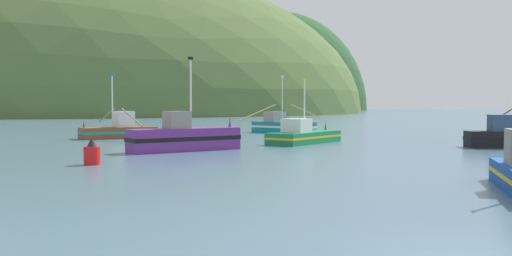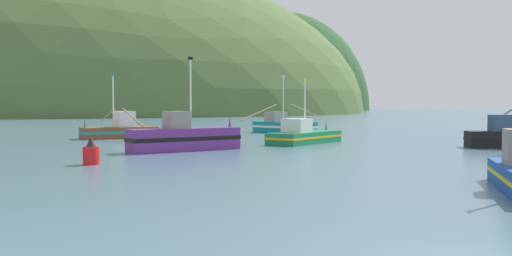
{
  "view_description": "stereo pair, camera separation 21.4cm",
  "coord_description": "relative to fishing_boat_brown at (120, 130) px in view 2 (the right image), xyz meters",
  "views": [
    {
      "loc": [
        -6.27,
        -9.08,
        3.11
      ],
      "look_at": [
        1.62,
        27.99,
        1.4
      ],
      "focal_mm": 37.86,
      "sensor_mm": 36.0,
      "label": 1
    },
    {
      "loc": [
        -6.06,
        -9.12,
        3.11
      ],
      "look_at": [
        1.62,
        27.99,
        1.4
      ],
      "focal_mm": 37.86,
      "sensor_mm": 36.0,
      "label": 2
    }
  ],
  "objects": [
    {
      "name": "hill_mid_left",
      "position": [
        -19.79,
        145.67,
        -0.73
      ],
      "size": [
        199.23,
        159.38,
        102.07
      ],
      "primitive_type": "ellipsoid",
      "color": "#516B38",
      "rests_on": "ground"
    },
    {
      "name": "hill_far_right",
      "position": [
        65.8,
        196.64,
        -0.73
      ],
      "size": [
        83.45,
        66.76,
        92.13
      ],
      "primitive_type": "ellipsoid",
      "color": "#2D562D",
      "rests_on": "ground"
    },
    {
      "name": "fishing_boat_purple",
      "position": [
        4.72,
        -14.35,
        0.15
      ],
      "size": [
        7.75,
        4.51,
        6.21
      ],
      "rotation": [
        0.0,
        0.0,
        0.38
      ],
      "color": "#6B2D84",
      "rests_on": "ground"
    },
    {
      "name": "fishing_boat_green",
      "position": [
        14.41,
        -9.5,
        -0.12
      ],
      "size": [
        7.24,
        6.83,
        5.06
      ],
      "rotation": [
        0.0,
        0.0,
        0.73
      ],
      "color": "#197A47",
      "rests_on": "ground"
    },
    {
      "name": "hill_far_center",
      "position": [
        -40.83,
        155.71,
        -0.73
      ],
      "size": [
        206.89,
        165.51,
        53.04
      ],
      "primitive_type": "ellipsoid",
      "color": "#2D562D",
      "rests_on": "ground"
    },
    {
      "name": "fishing_boat_brown",
      "position": [
        0.0,
        0.0,
        0.0
      ],
      "size": [
        7.11,
        12.36,
        5.78
      ],
      "rotation": [
        0.0,
        0.0,
        3.47
      ],
      "color": "brown",
      "rests_on": "ground"
    },
    {
      "name": "fishing_boat_teal",
      "position": [
        16.75,
        5.86,
        0.02
      ],
      "size": [
        10.91,
        7.65,
        6.12
      ],
      "rotation": [
        0.0,
        0.0,
        5.32
      ],
      "color": "#147F84",
      "rests_on": "ground"
    },
    {
      "name": "channel_buoy",
      "position": [
        -0.51,
        -21.53,
        -0.15
      ],
      "size": [
        0.83,
        0.83,
        1.42
      ],
      "color": "red",
      "rests_on": "ground"
    }
  ]
}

